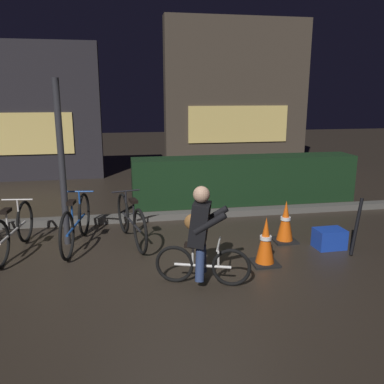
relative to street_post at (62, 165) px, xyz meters
The scene contains 14 objects.
ground_plane 2.43m from the street_post, 35.43° to the right, with size 40.00×40.00×0.00m, color #2D261E.
sidewalk_curb 2.30m from the street_post, 30.66° to the left, with size 12.00×0.24×0.12m, color #56544F.
hedge_row 4.04m from the street_post, 28.59° to the left, with size 4.80×0.70×1.01m, color black.
storefront_left 5.71m from the street_post, 111.32° to the left, with size 4.92×0.54×3.64m.
storefront_right 7.54m from the street_post, 53.32° to the left, with size 4.44×0.54×4.51m.
street_post is the anchor object (origin of this frame).
parked_bike_left_mid 1.20m from the street_post, 159.38° to the right, with size 0.46×1.64×0.76m.
parked_bike_center_left 0.92m from the street_post, 37.76° to the right, with size 0.46×1.75×0.81m.
parked_bike_center_right 1.35m from the street_post, ahead, with size 0.50×1.67×0.78m.
traffic_cone_near 3.21m from the street_post, 25.01° to the right, with size 0.36×0.36×0.68m.
traffic_cone_far 3.57m from the street_post, ahead, with size 0.36×0.36×0.67m.
blue_crate 4.22m from the street_post, 12.78° to the right, with size 0.44×0.32×0.30m, color #193DB7.
cyclist 2.56m from the street_post, 43.50° to the right, with size 1.14×0.63×1.25m.
closed_umbrella 4.47m from the street_post, 15.19° to the right, with size 0.05×0.05×0.85m, color black.
Camera 1 is at (-0.81, -5.04, 2.30)m, focal length 37.72 mm.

